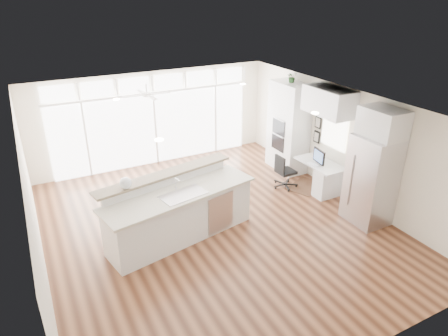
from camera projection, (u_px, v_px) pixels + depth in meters
floor at (216, 226)px, 8.86m from camera, size 7.00×8.00×0.02m
ceiling at (215, 107)px, 7.73m from camera, size 7.00×8.00×0.02m
wall_back at (154, 118)px, 11.52m from camera, size 7.00×0.04×2.70m
wall_front at (355, 288)px, 5.08m from camera, size 7.00×0.04×2.70m
wall_left at (32, 210)px, 6.82m from camera, size 0.04×8.00×2.70m
wall_right at (343, 142)px, 9.77m from camera, size 0.04×8.00×2.70m
glass_wall at (155, 129)px, 11.59m from camera, size 5.80×0.06×2.08m
transom_row at (152, 83)px, 11.04m from camera, size 5.90×0.06×0.40m
desk_window at (334, 131)px, 9.91m from camera, size 0.04×0.85×0.85m
ceiling_fan at (146, 91)px, 9.87m from camera, size 1.16×1.16×0.32m
recessed_lights at (210, 106)px, 7.90m from camera, size 3.40×3.00×0.02m
oven_cabinet at (288, 127)px, 11.12m from camera, size 0.64×1.20×2.50m
desk_nook at (319, 176)px, 10.26m from camera, size 0.72×1.30×0.76m
upper_cabinets at (329, 101)px, 9.45m from camera, size 0.64×1.30×0.64m
refrigerator at (371, 180)px, 8.66m from camera, size 0.76×0.90×2.00m
fridge_cabinet at (383, 123)px, 8.14m from camera, size 0.64×0.90×0.60m
framed_photos at (318, 130)px, 10.47m from camera, size 0.06×0.22×0.80m
kitchen_island at (181, 210)px, 8.20m from camera, size 3.44×1.85×1.30m
rug at (306, 186)px, 10.57m from camera, size 1.16×1.03×0.01m
office_chair at (286, 171)px, 10.38m from camera, size 0.47×0.44×0.90m
fishbowl at (126, 183)px, 7.62m from camera, size 0.27×0.27×0.23m
monitor at (319, 156)px, 9.98m from camera, size 0.15×0.48×0.39m
keyboard at (313, 164)px, 9.99m from camera, size 0.15×0.32×0.02m
potted_plant at (292, 78)px, 10.55m from camera, size 0.29×0.32×0.23m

